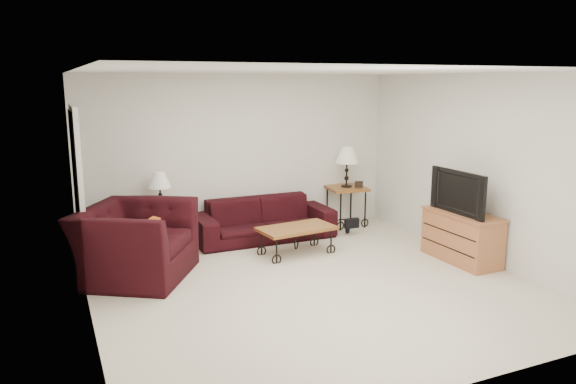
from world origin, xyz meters
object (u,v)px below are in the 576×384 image
at_px(lamp_left, 160,191).
at_px(tv_stand, 462,237).
at_px(side_table_left, 162,229).
at_px(side_table_right, 346,206).
at_px(armchair, 136,242).
at_px(television, 463,192).
at_px(lamp_right, 347,167).
at_px(backpack, 348,219).
at_px(sofa, 264,219).
at_px(coffee_table, 296,240).

bearing_deg(lamp_left, tv_stand, -32.08).
xyz_separation_m(side_table_left, side_table_right, (3.07, 0.00, 0.05)).
relative_size(lamp_left, armchair, 0.41).
bearing_deg(lamp_left, television, -32.23).
distance_m(lamp_left, tv_stand, 4.25).
bearing_deg(lamp_right, tv_stand, -77.47).
height_order(tv_stand, backpack, tv_stand).
relative_size(sofa, lamp_right, 3.21).
height_order(side_table_right, armchair, armchair).
bearing_deg(television, backpack, -159.10).
bearing_deg(backpack, lamp_right, 39.18).
xyz_separation_m(side_table_left, tv_stand, (3.57, -2.24, 0.05)).
height_order(side_table_right, backpack, side_table_right).
bearing_deg(tv_stand, coffee_table, 148.34).
bearing_deg(coffee_table, side_table_left, 147.43).
bearing_deg(coffee_table, lamp_left, 147.43).
xyz_separation_m(sofa, tv_stand, (2.05, -2.06, 0.02)).
distance_m(coffee_table, television, 2.35).
bearing_deg(side_table_left, tv_stand, -32.08).
bearing_deg(side_table_right, lamp_right, 180.00).
relative_size(tv_stand, backpack, 2.35).
xyz_separation_m(lamp_left, lamp_right, (3.07, 0.00, 0.16)).
xyz_separation_m(sofa, side_table_right, (1.55, 0.18, 0.02)).
bearing_deg(armchair, backpack, -47.03).
height_order(lamp_left, coffee_table, lamp_left).
height_order(sofa, lamp_left, lamp_left).
height_order(lamp_left, armchair, lamp_left).
distance_m(sofa, tv_stand, 2.91).
height_order(sofa, armchair, armchair).
xyz_separation_m(lamp_right, tv_stand, (0.50, -2.24, -0.67)).
bearing_deg(side_table_right, tv_stand, -77.47).
xyz_separation_m(lamp_left, coffee_table, (1.67, -1.06, -0.64)).
bearing_deg(backpack, side_table_right, 39.18).
distance_m(sofa, armchair, 2.25).
xyz_separation_m(sofa, lamp_left, (-1.52, 0.18, 0.53)).
relative_size(lamp_left, backpack, 1.18).
relative_size(lamp_right, tv_stand, 0.60).
bearing_deg(lamp_right, sofa, -173.39).
height_order(sofa, side_table_left, sofa).
height_order(side_table_left, television, television).
distance_m(coffee_table, armchair, 2.21).
relative_size(sofa, side_table_right, 3.21).
bearing_deg(television, coffee_table, -121.93).
xyz_separation_m(side_table_left, backpack, (2.86, -0.43, -0.04)).
relative_size(side_table_left, armchair, 0.41).
height_order(side_table_left, lamp_left, lamp_left).
height_order(lamp_left, backpack, lamp_left).
distance_m(sofa, lamp_right, 1.71).
height_order(coffee_table, backpack, backpack).
height_order(sofa, tv_stand, tv_stand).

